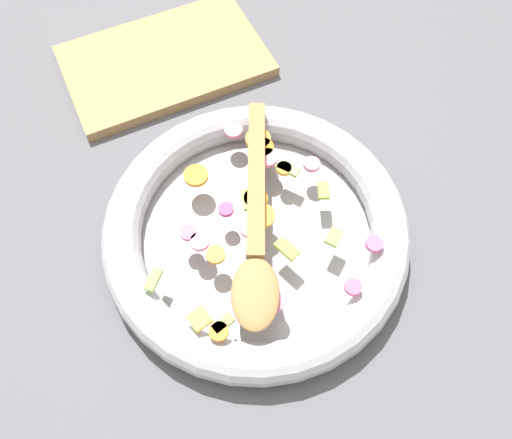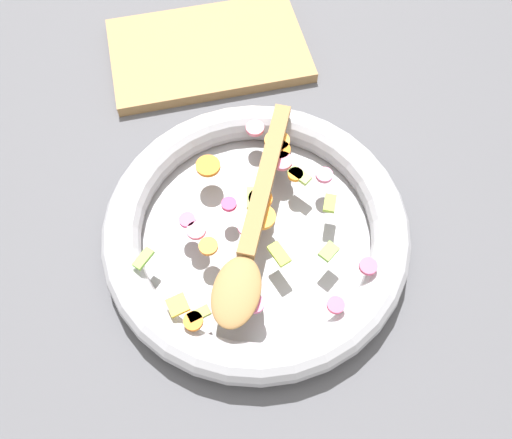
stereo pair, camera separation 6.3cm
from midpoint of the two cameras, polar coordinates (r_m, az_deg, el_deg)
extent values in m
plane|color=#4C4C51|center=(0.67, 2.66, -2.26)|extent=(4.00, 4.00, 0.00)
cylinder|color=gray|center=(0.67, 2.68, -2.04)|extent=(0.35, 0.35, 0.01)
torus|color=#9E9EA5|center=(0.65, 2.75, -1.30)|extent=(0.40, 0.40, 0.05)
cylinder|color=orange|center=(0.58, -4.06, -11.82)|extent=(0.03, 0.03, 0.01)
cylinder|color=orange|center=(0.67, -2.83, 5.89)|extent=(0.04, 0.04, 0.01)
cylinder|color=orange|center=(0.68, 5.30, 7.66)|extent=(0.04, 0.04, 0.01)
cylinder|color=orange|center=(0.66, 7.24, 4.88)|extent=(0.03, 0.03, 0.01)
cylinder|color=#FB9832|center=(0.69, 5.04, 8.69)|extent=(0.04, 0.04, 0.01)
cylinder|color=orange|center=(0.63, 3.56, 0.04)|extent=(0.04, 0.04, 0.01)
cylinder|color=orange|center=(0.64, 3.31, 2.10)|extent=(0.04, 0.04, 0.01)
cylinder|color=orange|center=(0.61, -2.55, -3.36)|extent=(0.03, 0.03, 0.01)
cube|color=#97BC3E|center=(0.65, 11.12, 1.74)|extent=(0.02, 0.03, 0.01)
cube|color=#97AB44|center=(0.58, -3.40, -11.06)|extent=(0.03, 0.02, 0.01)
cube|color=#7FC146|center=(0.61, -9.90, -4.70)|extent=(0.03, 0.03, 0.01)
cube|color=#A3C23B|center=(0.61, 5.62, -4.23)|extent=(0.03, 0.03, 0.01)
cube|color=#ADD65F|center=(0.66, 7.72, 4.80)|extent=(0.03, 0.03, 0.01)
cube|color=#82BC49|center=(0.62, 11.20, -3.90)|extent=(0.03, 0.03, 0.01)
cube|color=#A6C550|center=(0.64, 2.16, 2.21)|extent=(0.02, 0.03, 0.01)
cylinder|color=pink|center=(0.62, -4.08, -1.15)|extent=(0.03, 0.03, 0.01)
cylinder|color=#DB6582|center=(0.67, 5.66, 6.43)|extent=(0.03, 0.03, 0.01)
cylinder|color=pink|center=(0.70, 2.47, 10.16)|extent=(0.03, 0.03, 0.01)
cylinder|color=#DF4682|center=(0.63, -5.05, -0.33)|extent=(0.03, 0.03, 0.01)
cylinder|color=pink|center=(0.67, 10.49, 4.77)|extent=(0.03, 0.03, 0.01)
cylinder|color=pink|center=(0.62, 2.12, -1.05)|extent=(0.03, 0.03, 0.01)
cylinder|color=#D44F76|center=(0.62, 15.56, -5.46)|extent=(0.03, 0.03, 0.01)
cylinder|color=#E84C73|center=(0.59, 12.15, -9.84)|extent=(0.03, 0.03, 0.01)
cylinder|color=#D32D5E|center=(0.63, -0.30, 1.51)|extent=(0.02, 0.02, 0.01)
cylinder|color=pink|center=(0.58, 2.99, -9.90)|extent=(0.03, 0.03, 0.01)
cube|color=yellow|center=(0.58, -5.87, -10.01)|extent=(0.03, 0.03, 0.01)
cube|color=olive|center=(0.65, 3.90, 4.71)|extent=(0.12, 0.22, 0.01)
ellipsoid|color=olive|center=(0.57, 0.89, -8.54)|extent=(0.09, 0.11, 0.01)
cube|color=#9E7547|center=(0.87, -3.11, 18.64)|extent=(0.32, 0.20, 0.02)
camera|label=1|loc=(0.03, -87.13, 5.35)|focal=35.00mm
camera|label=2|loc=(0.03, 92.87, -5.35)|focal=35.00mm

